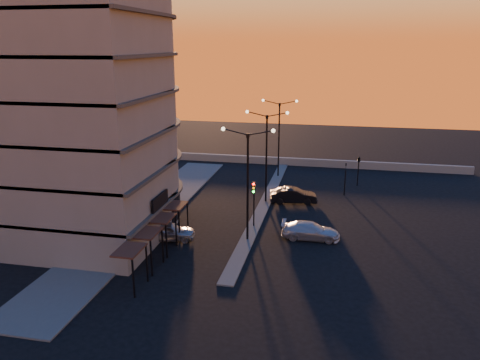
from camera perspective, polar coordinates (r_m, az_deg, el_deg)
name	(u,v)px	position (r m, az deg, el deg)	size (l,w,h in m)	color
ground	(247,240)	(39.53, 0.91, -7.33)	(120.00, 120.00, 0.00)	black
sidewalk_west	(148,214)	(45.99, -11.11, -4.10)	(5.00, 40.00, 0.12)	#535350
median	(266,202)	(48.71, 3.15, -2.64)	(1.20, 36.00, 0.12)	#535350
parapet	(298,162)	(63.64, 7.14, 2.20)	(44.00, 0.50, 1.00)	gray
building	(82,93)	(41.43, -18.69, 10.01)	(14.35, 17.08, 25.00)	slate
streetlamp_near	(248,176)	(37.64, 0.95, 0.50)	(4.32, 0.32, 9.51)	black
streetlamp_mid	(267,150)	(47.21, 3.25, 3.72)	(4.32, 0.32, 9.51)	black
streetlamp_far	(279,132)	(56.93, 4.78, 5.85)	(4.32, 0.32, 9.51)	black
traffic_light_main	(254,197)	(41.14, 1.69, -2.07)	(0.28, 0.44, 4.25)	black
signal_east_a	(345,178)	(51.51, 12.70, 0.21)	(0.13, 0.16, 3.60)	black
signal_east_b	(359,160)	(55.14, 14.30, 2.41)	(0.42, 1.99, 3.60)	black
car_hatchback	(168,231)	(39.75, -8.74, -6.20)	(1.80, 4.46, 1.52)	#A1A3A9
car_sedan	(293,195)	(48.54, 6.53, -1.89)	(1.67, 4.80, 1.58)	black
car_wagon	(311,231)	(39.97, 8.60, -6.14)	(1.99, 4.89, 1.42)	silver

